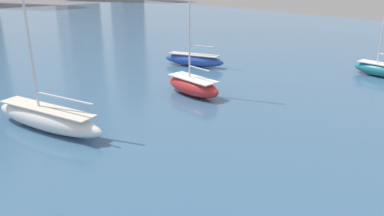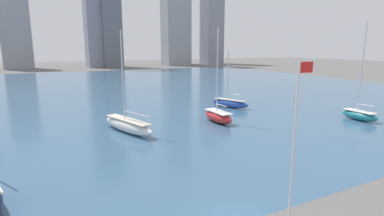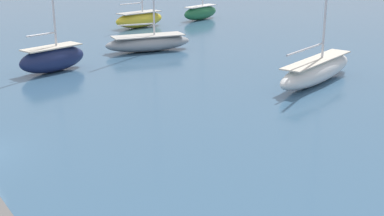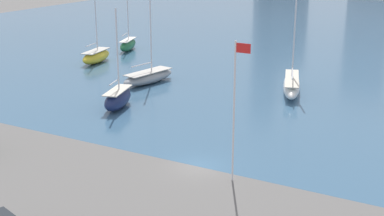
# 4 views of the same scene
# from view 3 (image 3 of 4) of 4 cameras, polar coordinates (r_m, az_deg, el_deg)

# --- Properties ---
(sailboat_green) EXTENTS (3.64, 6.87, 11.23)m
(sailboat_green) POSITION_cam_3_polar(r_m,az_deg,el_deg) (73.67, 0.91, 10.21)
(sailboat_green) COLOR #236B3D
(sailboat_green) RESTS_ON harbor_water
(sailboat_gray) EXTENTS (4.12, 8.88, 15.78)m
(sailboat_gray) POSITION_cam_3_polar(r_m,az_deg,el_deg) (52.55, -4.68, 7.04)
(sailboat_gray) COLOR gray
(sailboat_gray) RESTS_ON harbor_water
(sailboat_white) EXTENTS (5.31, 10.96, 13.87)m
(sailboat_white) POSITION_cam_3_polar(r_m,az_deg,el_deg) (41.58, 13.16, 3.98)
(sailboat_white) COLOR white
(sailboat_white) RESTS_ON harbor_water
(sailboat_yellow) EXTENTS (3.45, 7.23, 12.35)m
(sailboat_yellow) POSITION_cam_3_polar(r_m,az_deg,el_deg) (67.33, -5.63, 9.44)
(sailboat_yellow) COLOR yellow
(sailboat_yellow) RESTS_ON harbor_water
(sailboat_navy) EXTENTS (3.60, 6.45, 10.91)m
(sailboat_navy) POSITION_cam_3_polar(r_m,az_deg,el_deg) (45.51, -14.65, 5.17)
(sailboat_navy) COLOR #19234C
(sailboat_navy) RESTS_ON harbor_water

